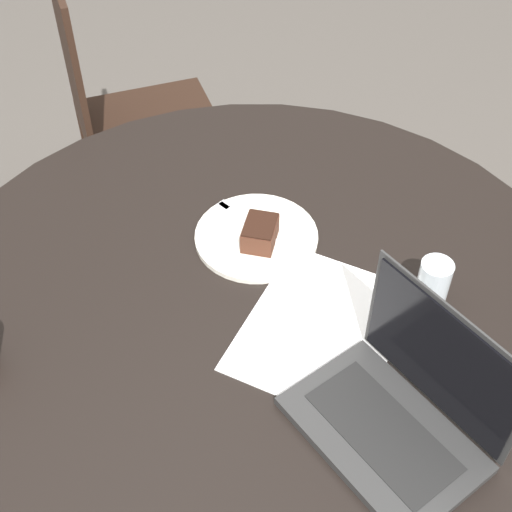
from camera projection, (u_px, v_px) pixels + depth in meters
ground_plane at (256, 474)px, 1.90m from camera, size 12.00×12.00×0.00m
dining_table at (256, 344)px, 1.49m from camera, size 1.37×1.37×0.71m
chair at (125, 119)px, 2.19m from camera, size 0.54×0.54×0.97m
paper_document at (322, 328)px, 1.35m from camera, size 0.43×0.39×0.00m
plate at (256, 236)px, 1.51m from camera, size 0.26×0.26×0.01m
cake_slice at (260, 233)px, 1.48m from camera, size 0.11×0.10×0.05m
fork at (241, 218)px, 1.54m from camera, size 0.04×0.17×0.00m
water_glass at (433, 284)px, 1.35m from camera, size 0.06×0.06×0.11m
laptop at (400, 411)px, 1.17m from camera, size 0.23×0.33×0.25m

